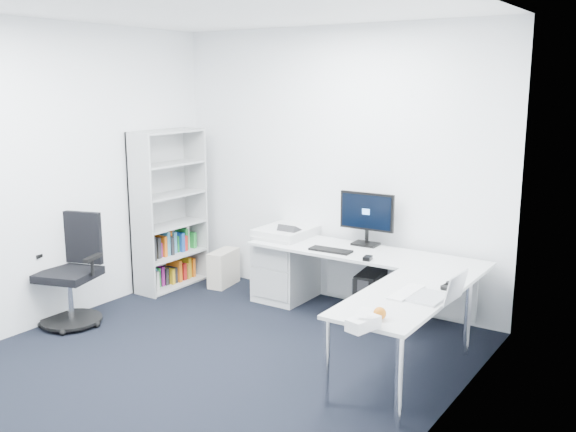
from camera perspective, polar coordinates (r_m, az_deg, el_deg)
The scene contains 21 objects.
ground at distance 5.09m, azimuth -8.22°, elevation -13.53°, with size 4.20×4.20×0.00m, color black.
ceiling at distance 4.63m, azimuth -9.25°, elevation 18.28°, with size 4.20×4.20×0.00m, color white.
wall_back at distance 6.36m, azimuth 4.13°, elevation 4.41°, with size 3.60×0.02×2.70m, color white.
wall_left at distance 6.02m, azimuth -21.51°, elevation 3.20°, with size 0.02×4.20×2.70m, color white.
wall_right at distance 3.73m, azimuth 12.26°, elevation -1.12°, with size 0.02×4.20×2.70m, color white.
l_desk at distance 5.74m, azimuth 5.31°, elevation -6.97°, with size 2.22×1.24×0.65m, color silver, non-canonical shape.
drawer_pedestal at distance 6.52m, azimuth -0.14°, elevation -4.18°, with size 0.48×0.60×0.74m, color silver.
bookshelf at distance 6.90m, azimuth -10.49°, elevation 0.55°, with size 0.33×0.84×1.68m, color #AFB2B2, non-canonical shape.
task_chair at distance 6.09m, azimuth -18.97°, elevation -4.68°, with size 0.56×0.56×1.01m, color black, non-canonical shape.
black_pc_tower at distance 6.08m, azimuth 7.41°, elevation -6.93°, with size 0.20×0.46×0.45m, color black.
beige_pc_tower at distance 7.00m, azimuth -5.75°, elevation -4.62°, with size 0.18×0.40×0.38m, color beige.
power_strip at distance 6.31m, azimuth 11.47°, elevation -8.32°, with size 0.33×0.06×0.04m, color white.
monitor at distance 6.08m, azimuth 6.97°, elevation -0.20°, with size 0.54×0.17×0.52m, color black, non-canonical shape.
black_keyboard at distance 5.89m, azimuth 3.80°, elevation -3.05°, with size 0.40×0.14×0.02m, color black.
mouse at distance 5.63m, azimuth 7.09°, elevation -3.74°, with size 0.06×0.11×0.03m, color black.
desk_phone at distance 6.32m, azimuth 0.17°, elevation -1.42°, with size 0.20×0.20×0.14m, color #272729, non-canonical shape.
laptop at distance 4.70m, azimuth 12.43°, elevation -5.84°, with size 0.33×0.32×0.23m, color silver, non-canonical shape.
white_keyboard at distance 4.82m, azimuth 10.48°, elevation -6.68°, with size 0.12×0.42×0.01m, color white.
headphones at distance 5.01m, azimuth 14.03°, elevation -5.92°, with size 0.11×0.17×0.04m, color black, non-canonical shape.
orange_fruit at distance 4.26m, azimuth 8.16°, elevation -8.57°, with size 0.09×0.09×0.09m, color orange.
tissue_box at distance 4.09m, azimuth 6.70°, elevation -9.47°, with size 0.12×0.22×0.08m, color white.
Camera 1 is at (3.11, -3.39, 2.17)m, focal length 40.00 mm.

